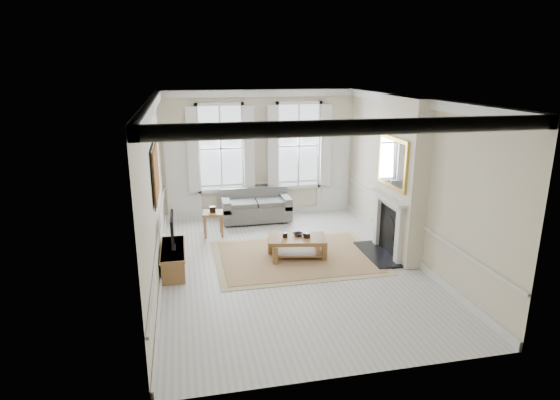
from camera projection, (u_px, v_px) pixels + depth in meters
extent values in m
plane|color=#B7B5AD|center=(290.00, 267.00, 9.62)|extent=(7.20, 7.20, 0.00)
plane|color=white|center=(291.00, 98.00, 8.68)|extent=(7.20, 7.20, 0.00)
plane|color=beige|center=(260.00, 154.00, 12.54)|extent=(5.20, 0.00, 5.20)
plane|color=beige|center=(154.00, 194.00, 8.63)|extent=(0.00, 7.20, 7.20)
plane|color=beige|center=(413.00, 180.00, 9.67)|extent=(0.00, 7.20, 7.20)
cube|color=silver|center=(183.00, 178.00, 12.24)|extent=(0.90, 0.08, 2.30)
cube|color=silver|center=(333.00, 171.00, 13.06)|extent=(0.90, 0.08, 2.30)
cube|color=#9F651B|center=(155.00, 172.00, 8.83)|extent=(0.05, 1.66, 1.06)
cube|color=beige|center=(401.00, 179.00, 9.82)|extent=(0.35, 1.70, 3.38)
cube|color=black|center=(377.00, 254.00, 10.20)|extent=(0.55, 1.50, 0.05)
cube|color=silver|center=(399.00, 239.00, 9.57)|extent=(0.10, 0.18, 1.15)
cube|color=silver|center=(377.00, 222.00, 10.61)|extent=(0.10, 0.18, 1.15)
cube|color=silver|center=(387.00, 198.00, 9.88)|extent=(0.20, 1.45, 0.06)
cube|color=black|center=(389.00, 231.00, 10.11)|extent=(0.02, 0.92, 1.00)
cube|color=gold|center=(392.00, 163.00, 9.68)|extent=(0.06, 1.26, 1.06)
cube|color=#62625F|center=(256.00, 212.00, 12.37)|extent=(1.79, 0.87, 0.41)
cube|color=#62625F|center=(254.00, 195.00, 12.59)|extent=(1.79, 0.20, 0.44)
cube|color=#62625F|center=(226.00, 205.00, 12.15)|extent=(0.20, 0.87, 0.30)
cube|color=#62625F|center=(285.00, 201.00, 12.47)|extent=(0.20, 0.87, 0.30)
cylinder|color=brown|center=(228.00, 225.00, 11.98)|extent=(0.06, 0.06, 0.08)
cylinder|color=brown|center=(282.00, 214.00, 12.89)|extent=(0.06, 0.06, 0.08)
cube|color=brown|center=(213.00, 213.00, 11.27)|extent=(0.53, 0.53, 0.06)
cube|color=brown|center=(206.00, 228.00, 11.14)|extent=(0.05, 0.05, 0.53)
cube|color=brown|center=(222.00, 227.00, 11.21)|extent=(0.05, 0.05, 0.53)
cube|color=brown|center=(205.00, 223.00, 11.49)|extent=(0.05, 0.05, 0.53)
cube|color=brown|center=(220.00, 222.00, 11.57)|extent=(0.05, 0.05, 0.53)
cube|color=tan|center=(297.00, 257.00, 10.09)|extent=(3.50, 2.60, 0.02)
cube|color=brown|center=(297.00, 239.00, 9.98)|extent=(1.33, 0.93, 0.08)
cube|color=brown|center=(276.00, 256.00, 9.70)|extent=(0.10, 0.10, 0.38)
cube|color=brown|center=(323.00, 252.00, 9.90)|extent=(0.10, 0.10, 0.38)
cube|color=brown|center=(271.00, 247.00, 10.18)|extent=(0.10, 0.10, 0.38)
cube|color=brown|center=(316.00, 243.00, 10.39)|extent=(0.10, 0.10, 0.38)
cylinder|color=black|center=(285.00, 235.00, 9.95)|extent=(0.11, 0.11, 0.11)
cylinder|color=black|center=(307.00, 235.00, 9.95)|extent=(0.15, 0.15, 0.11)
imported|color=black|center=(298.00, 234.00, 10.07)|extent=(0.28, 0.28, 0.05)
cube|color=brown|center=(173.00, 259.00, 9.38)|extent=(0.44, 1.36, 0.49)
cube|color=black|center=(174.00, 247.00, 9.32)|extent=(0.08, 0.30, 0.03)
cube|color=black|center=(172.00, 229.00, 9.21)|extent=(0.05, 0.90, 0.55)
cube|color=black|center=(174.00, 229.00, 9.21)|extent=(0.01, 0.83, 0.49)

